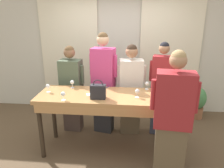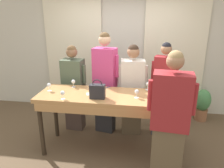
% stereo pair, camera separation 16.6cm
% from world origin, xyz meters
% --- Properties ---
extents(ground_plane, '(18.00, 18.00, 0.00)m').
position_xyz_m(ground_plane, '(0.00, 0.00, 0.00)').
color(ground_plane, brown).
extents(wall_back, '(12.00, 0.06, 2.80)m').
position_xyz_m(wall_back, '(0.00, 1.68, 1.40)').
color(wall_back, beige).
rests_on(wall_back, ground_plane).
extents(curtain_panel_left, '(1.27, 0.03, 2.69)m').
position_xyz_m(curtain_panel_left, '(-1.09, 1.62, 1.34)').
color(curtain_panel_left, '#EFE5C6').
rests_on(curtain_panel_left, ground_plane).
extents(curtain_panel_right, '(1.27, 0.03, 2.69)m').
position_xyz_m(curtain_panel_right, '(1.09, 1.62, 1.34)').
color(curtain_panel_right, '#EFE5C6').
rests_on(curtain_panel_right, ground_plane).
extents(tasting_bar, '(2.28, 0.72, 0.99)m').
position_xyz_m(tasting_bar, '(0.00, -0.02, 0.89)').
color(tasting_bar, '#B27F4C').
rests_on(tasting_bar, ground_plane).
extents(wine_bottle, '(0.08, 0.08, 0.32)m').
position_xyz_m(wine_bottle, '(0.85, -0.18, 1.11)').
color(wine_bottle, black).
rests_on(wine_bottle, tasting_bar).
extents(handbag, '(0.22, 0.11, 0.29)m').
position_xyz_m(handbag, '(-0.18, -0.16, 1.10)').
color(handbag, '#232328').
rests_on(handbag, tasting_bar).
extents(wine_glass_front_left, '(0.07, 0.07, 0.13)m').
position_xyz_m(wine_glass_front_left, '(-0.68, 0.25, 1.09)').
color(wine_glass_front_left, white).
rests_on(wine_glass_front_left, tasting_bar).
extents(wine_glass_front_mid, '(0.07, 0.07, 0.13)m').
position_xyz_m(wine_glass_front_mid, '(0.55, 0.30, 1.09)').
color(wine_glass_front_mid, white).
rests_on(wine_glass_front_mid, tasting_bar).
extents(wine_glass_front_right, '(0.07, 0.07, 0.13)m').
position_xyz_m(wine_glass_front_right, '(0.93, -0.20, 1.09)').
color(wine_glass_front_right, white).
rests_on(wine_glass_front_right, tasting_bar).
extents(wine_glass_center_left, '(0.07, 0.07, 0.13)m').
position_xyz_m(wine_glass_center_left, '(0.39, -0.07, 1.09)').
color(wine_glass_center_left, white).
rests_on(wine_glass_center_left, tasting_bar).
extents(wine_glass_center_mid, '(0.07, 0.07, 0.13)m').
position_xyz_m(wine_glass_center_mid, '(-0.67, -0.28, 1.09)').
color(wine_glass_center_mid, white).
rests_on(wine_glass_center_mid, tasting_bar).
extents(wine_glass_center_right, '(0.07, 0.07, 0.13)m').
position_xyz_m(wine_glass_center_right, '(-1.01, 0.02, 1.09)').
color(wine_glass_center_right, white).
rests_on(wine_glass_center_right, tasting_bar).
extents(napkin, '(0.14, 0.14, 0.00)m').
position_xyz_m(napkin, '(-0.33, -0.02, 1.00)').
color(napkin, white).
rests_on(napkin, tasting_bar).
extents(pen, '(0.09, 0.13, 0.01)m').
position_xyz_m(pen, '(-0.12, 0.30, 1.00)').
color(pen, '#193399').
rests_on(pen, tasting_bar).
extents(guest_olive_jacket, '(0.50, 0.29, 1.64)m').
position_xyz_m(guest_olive_jacket, '(-0.81, 0.62, 0.84)').
color(guest_olive_jacket, '#473833').
rests_on(guest_olive_jacket, ground_plane).
extents(guest_pink_top, '(0.52, 0.32, 1.88)m').
position_xyz_m(guest_pink_top, '(-0.21, 0.62, 0.97)').
color(guest_pink_top, '#28282D').
rests_on(guest_pink_top, ground_plane).
extents(guest_cream_sweater, '(0.53, 0.30, 1.68)m').
position_xyz_m(guest_cream_sweater, '(0.29, 0.62, 0.86)').
color(guest_cream_sweater, brown).
rests_on(guest_cream_sweater, ground_plane).
extents(guest_striped_shirt, '(0.46, 0.28, 1.73)m').
position_xyz_m(guest_striped_shirt, '(0.83, 0.62, 0.90)').
color(guest_striped_shirt, '#383D51').
rests_on(guest_striped_shirt, ground_plane).
extents(host_pouring, '(0.56, 0.30, 1.82)m').
position_xyz_m(host_pouring, '(0.81, -0.66, 0.92)').
color(host_pouring, brown).
rests_on(host_pouring, ground_plane).
extents(potted_plant, '(0.32, 0.32, 0.68)m').
position_xyz_m(potted_plant, '(1.72, 1.32, 0.37)').
color(potted_plant, '#935B3D').
rests_on(potted_plant, ground_plane).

